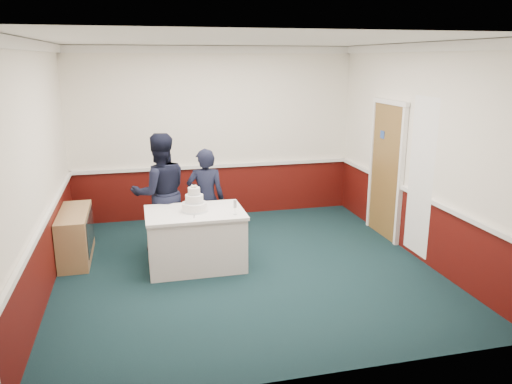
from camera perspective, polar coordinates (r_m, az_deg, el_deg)
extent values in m
plane|color=#142C31|center=(6.93, -1.19, -8.67)|extent=(5.00, 5.00, 0.00)
cube|color=white|center=(8.88, -4.73, 6.65)|extent=(5.00, 0.05, 3.00)
cube|color=white|center=(6.43, -23.36, 2.25)|extent=(0.05, 5.00, 3.00)
cube|color=white|center=(7.40, 17.85, 4.30)|extent=(0.05, 5.00, 3.00)
cube|color=white|center=(6.35, -1.34, 16.73)|extent=(5.00, 5.00, 0.05)
cube|color=#450C09|center=(9.09, -4.59, 0.09)|extent=(5.00, 0.02, 0.90)
cube|color=white|center=(8.97, -4.64, 2.98)|extent=(4.98, 0.05, 0.06)
cube|color=white|center=(8.77, -4.92, 15.92)|extent=(5.00, 0.08, 0.12)
cube|color=#995C36|center=(8.16, 14.66, 2.26)|extent=(0.05, 0.90, 2.10)
cube|color=#234799|center=(8.18, 14.24, 6.38)|extent=(0.01, 0.12, 0.12)
cube|color=white|center=(7.23, 18.30, 1.58)|extent=(0.02, 0.60, 2.20)
cube|color=#A27F4E|center=(7.57, -19.93, -4.67)|extent=(0.40, 1.20, 0.70)
cube|color=black|center=(7.53, -18.41, -4.23)|extent=(0.01, 1.00, 0.50)
cube|color=white|center=(6.92, -6.92, -5.44)|extent=(1.28, 0.88, 0.76)
cube|color=white|center=(6.79, -7.02, -2.35)|extent=(1.32, 0.92, 0.04)
cylinder|color=white|center=(6.77, -7.04, -1.71)|extent=(0.34, 0.34, 0.12)
cylinder|color=silver|center=(6.78, -7.03, -2.09)|extent=(0.35, 0.35, 0.03)
cylinder|color=white|center=(6.74, -7.07, -0.77)|extent=(0.24, 0.24, 0.11)
cylinder|color=silver|center=(6.75, -7.06, -1.12)|extent=(0.25, 0.25, 0.02)
cylinder|color=white|center=(6.71, -7.10, 0.09)|extent=(0.16, 0.16, 0.10)
cylinder|color=silver|center=(6.72, -7.09, -0.23)|extent=(0.17, 0.17, 0.02)
sphere|color=#EDE5C9|center=(6.69, -7.12, 0.65)|extent=(0.03, 0.03, 0.03)
sphere|color=#EDE5C9|center=(6.71, -6.90, 0.69)|extent=(0.03, 0.03, 0.03)
sphere|color=#EDE5C9|center=(6.71, -7.31, 0.69)|extent=(0.03, 0.03, 0.03)
sphere|color=#EDE5C9|center=(6.67, -6.94, 0.61)|extent=(0.03, 0.03, 0.03)
sphere|color=#EDE5C9|center=(6.68, -7.33, 0.61)|extent=(0.03, 0.03, 0.03)
cube|color=silver|center=(6.59, -7.07, -2.69)|extent=(0.05, 0.22, 0.00)
cylinder|color=silver|center=(6.59, -2.41, -2.58)|extent=(0.05, 0.05, 0.01)
cylinder|color=silver|center=(6.58, -2.42, -2.19)|extent=(0.01, 0.01, 0.09)
cylinder|color=silver|center=(6.55, -2.43, -1.35)|extent=(0.04, 0.04, 0.11)
imported|color=black|center=(7.43, -10.86, -0.09)|extent=(0.95, 0.79, 1.76)
imported|color=black|center=(7.44, -5.75, -0.81)|extent=(0.61, 0.45, 1.53)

